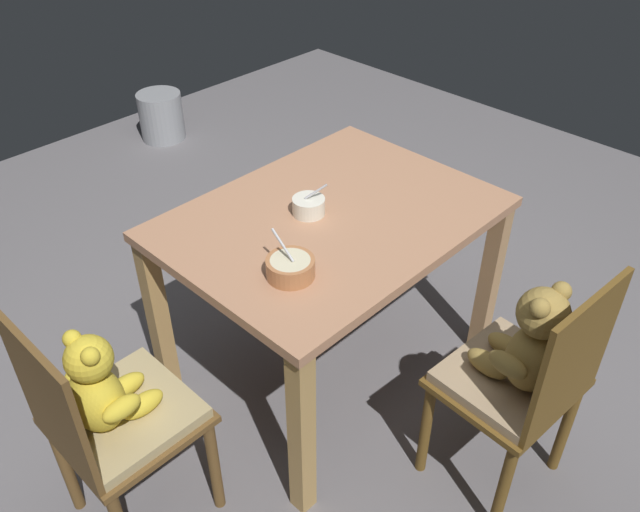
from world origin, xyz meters
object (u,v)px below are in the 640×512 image
object	(u,v)px
teddy_chair_near_left	(108,408)
porridge_bowl_terracotta_near_left	(290,267)
teddy_chair_near_front	(526,364)
porridge_bowl_white_center	(309,206)
dining_table	(330,240)
metal_pail	(161,116)

from	to	relation	value
teddy_chair_near_left	porridge_bowl_terracotta_near_left	xyz separation A→B (m)	(0.58, -0.13, 0.24)
teddy_chair_near_front	porridge_bowl_terracotta_near_left	distance (m)	0.74
teddy_chair_near_left	porridge_bowl_white_center	size ratio (longest dim) A/B	7.54
porridge_bowl_terracotta_near_left	teddy_chair_near_left	bearing A→B (deg)	166.97
teddy_chair_near_left	teddy_chair_near_front	world-z (taller)	teddy_chair_near_front
teddy_chair_near_front	porridge_bowl_terracotta_near_left	size ratio (longest dim) A/B	5.58
teddy_chair_near_front	porridge_bowl_white_center	bearing A→B (deg)	9.14
porridge_bowl_white_center	porridge_bowl_terracotta_near_left	bearing A→B (deg)	-144.03
dining_table	teddy_chair_near_left	size ratio (longest dim) A/B	1.28
metal_pail	teddy_chair_near_front	bearing A→B (deg)	-103.29
porridge_bowl_white_center	teddy_chair_near_left	bearing A→B (deg)	-175.53
teddy_chair_near_front	metal_pail	distance (m)	3.01
porridge_bowl_terracotta_near_left	metal_pail	world-z (taller)	porridge_bowl_terracotta_near_left
porridge_bowl_white_center	dining_table	bearing A→B (deg)	-49.41
porridge_bowl_white_center	teddy_chair_near_front	bearing A→B (deg)	-84.69
dining_table	metal_pail	size ratio (longest dim) A/B	3.66
dining_table	teddy_chair_near_left	bearing A→B (deg)	-179.33
teddy_chair_near_left	metal_pail	bearing A→B (deg)	53.20
teddy_chair_near_front	porridge_bowl_terracotta_near_left	xyz separation A→B (m)	(-0.35, 0.62, 0.22)
teddy_chair_near_left	porridge_bowl_white_center	xyz separation A→B (m)	(0.85, 0.07, 0.24)
teddy_chair_near_left	teddy_chair_near_front	size ratio (longest dim) A/B	0.98
metal_pail	porridge_bowl_white_center	bearing A→B (deg)	-110.02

